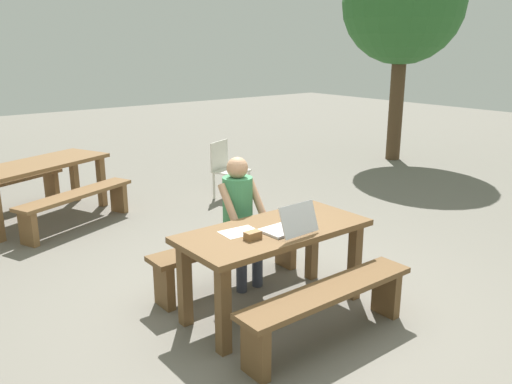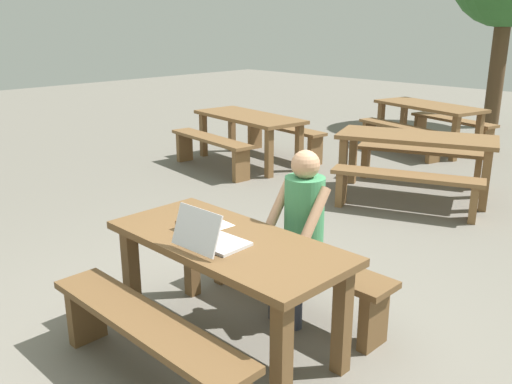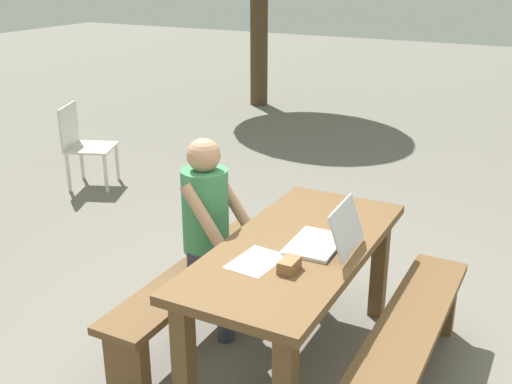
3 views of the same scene
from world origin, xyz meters
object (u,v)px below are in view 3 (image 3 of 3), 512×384
object	(u,v)px
small_pouch	(289,265)
plastic_chair	(83,143)
person_seated	(212,223)
laptop	(328,238)
picnic_table_front	(296,265)

from	to	relation	value
small_pouch	plastic_chair	size ratio (longest dim) A/B	0.15
person_seated	plastic_chair	size ratio (longest dim) A/B	1.48
small_pouch	plastic_chair	world-z (taller)	plastic_chair
small_pouch	person_seated	bearing A→B (deg)	60.31
laptop	small_pouch	xyz separation A→B (m)	(-0.32, 0.07, -0.03)
laptop	small_pouch	distance (m)	0.33
laptop	small_pouch	size ratio (longest dim) A/B	2.89
laptop	plastic_chair	size ratio (longest dim) A/B	0.45
picnic_table_front	laptop	size ratio (longest dim) A/B	4.35
laptop	person_seated	size ratio (longest dim) A/B	0.30
laptop	person_seated	distance (m)	0.77
picnic_table_front	plastic_chair	distance (m)	3.54
picnic_table_front	plastic_chair	world-z (taller)	plastic_chair
person_seated	laptop	bearing A→B (deg)	-95.38
picnic_table_front	small_pouch	xyz separation A→B (m)	(-0.30, -0.09, 0.16)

